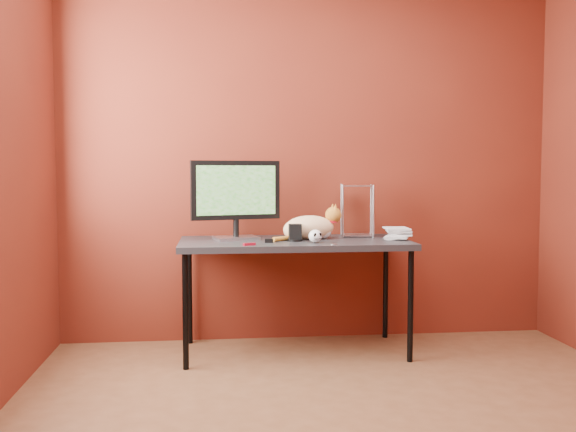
{
  "coord_description": "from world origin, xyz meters",
  "views": [
    {
      "loc": [
        -0.66,
        -2.8,
        1.2
      ],
      "look_at": [
        -0.22,
        1.15,
        0.92
      ],
      "focal_mm": 40.0,
      "sensor_mm": 36.0,
      "label": 1
    }
  ],
  "objects": [
    {
      "name": "room",
      "position": [
        0.0,
        0.0,
        1.45
      ],
      "size": [
        3.52,
        3.52,
        2.61
      ],
      "color": "brown",
      "rests_on": "ground"
    },
    {
      "name": "pocket_knife",
      "position": [
        -0.46,
        1.09,
        0.76
      ],
      "size": [
        0.08,
        0.05,
        0.02
      ],
      "primitive_type": "cube",
      "rotation": [
        0.0,
        0.0,
        0.39
      ],
      "color": "maroon",
      "rests_on": "desk"
    },
    {
      "name": "monitor",
      "position": [
        -0.53,
        1.43,
        1.04
      ],
      "size": [
        0.59,
        0.26,
        0.52
      ],
      "rotation": [
        0.0,
        0.0,
        0.26
      ],
      "color": "#A9A9AE",
      "rests_on": "desk"
    },
    {
      "name": "wire_rack",
      "position": [
        0.31,
        1.57,
        0.93
      ],
      "size": [
        0.23,
        0.2,
        0.36
      ],
      "rotation": [
        0.0,
        0.0,
        -0.14
      ],
      "color": "#A9A9AE",
      "rests_on": "desk"
    },
    {
      "name": "washer",
      "position": [
        0.06,
        1.08,
        0.75
      ],
      "size": [
        0.04,
        0.04,
        0.0
      ],
      "primitive_type": "cylinder",
      "color": "#A9A9AE",
      "rests_on": "desk"
    },
    {
      "name": "desk",
      "position": [
        -0.15,
        1.37,
        0.7
      ],
      "size": [
        1.5,
        0.7,
        0.75
      ],
      "color": "black",
      "rests_on": "ground"
    },
    {
      "name": "speaker",
      "position": [
        -0.15,
        1.3,
        0.8
      ],
      "size": [
        0.1,
        0.1,
        0.11
      ],
      "rotation": [
        0.0,
        0.0,
        -0.0
      ],
      "color": "black",
      "rests_on": "desk"
    },
    {
      "name": "cat",
      "position": [
        -0.04,
        1.41,
        0.83
      ],
      "size": [
        0.48,
        0.26,
        0.24
      ],
      "rotation": [
        0.0,
        0.0,
        0.16
      ],
      "color": "orange",
      "rests_on": "desk"
    },
    {
      "name": "skull_mug",
      "position": [
        -0.04,
        1.19,
        0.79
      ],
      "size": [
        0.09,
        0.09,
        0.08
      ],
      "rotation": [
        0.0,
        0.0,
        0.28
      ],
      "color": "white",
      "rests_on": "desk"
    },
    {
      "name": "black_gadget",
      "position": [
        -0.33,
        1.23,
        0.76
      ],
      "size": [
        0.06,
        0.04,
        0.03
      ],
      "primitive_type": "cube",
      "rotation": [
        0.0,
        0.0,
        -0.1
      ],
      "color": "black",
      "rests_on": "desk"
    },
    {
      "name": "book_stack",
      "position": [
        0.48,
        1.41,
        1.18
      ],
      "size": [
        0.23,
        0.26,
        0.86
      ],
      "rotation": [
        0.0,
        0.0,
        -0.18
      ],
      "color": "beige",
      "rests_on": "desk"
    }
  ]
}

